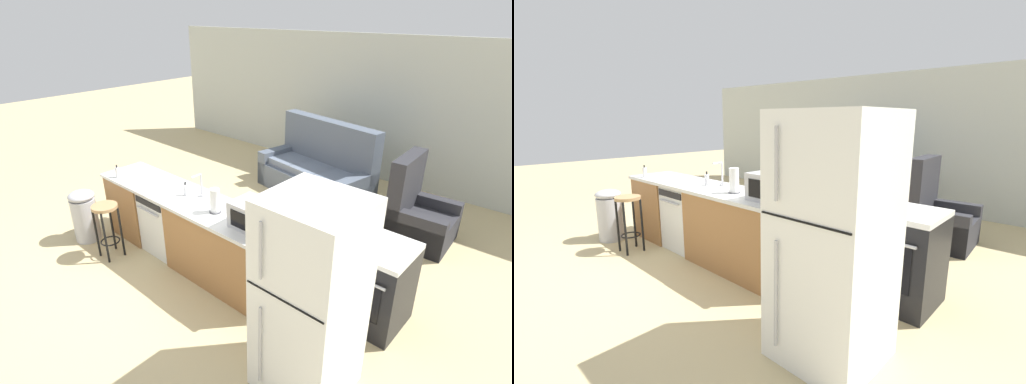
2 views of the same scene
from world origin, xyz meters
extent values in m
plane|color=tan|center=(0.00, 0.00, 0.00)|extent=(24.00, 24.00, 0.00)
cube|color=beige|center=(0.30, 4.20, 1.30)|extent=(10.00, 0.06, 2.60)
cube|color=#9E6B3D|center=(-0.93, 0.00, 0.43)|extent=(0.75, 0.62, 0.86)
cube|color=#9E6B3D|center=(0.83, 0.00, 0.43)|extent=(1.55, 0.62, 0.86)
cube|color=silver|center=(0.15, 0.00, 0.88)|extent=(2.94, 0.66, 0.04)
cube|color=#3F2A18|center=(0.15, 0.00, 0.04)|extent=(2.86, 0.56, 0.08)
cube|color=white|center=(-0.25, 0.00, 0.42)|extent=(0.58, 0.58, 0.84)
cube|color=black|center=(-0.25, -0.30, 0.78)|extent=(0.52, 0.01, 0.08)
cylinder|color=#B2B2B7|center=(-0.25, -0.31, 0.68)|extent=(0.44, 0.02, 0.02)
cube|color=black|center=(2.35, 0.55, 0.42)|extent=(0.76, 0.64, 0.85)
cube|color=black|center=(2.35, 0.22, 0.47)|extent=(0.53, 0.01, 0.43)
cylinder|color=silver|center=(2.35, 0.20, 0.70)|extent=(0.61, 0.03, 0.03)
cube|color=white|center=(2.35, 0.55, 0.88)|extent=(0.76, 0.64, 0.05)
torus|color=black|center=(2.18, 0.42, 0.89)|extent=(0.16, 0.16, 0.01)
torus|color=black|center=(2.52, 0.42, 0.89)|extent=(0.16, 0.16, 0.01)
torus|color=black|center=(2.18, 0.68, 0.89)|extent=(0.16, 0.16, 0.01)
torus|color=black|center=(2.52, 0.68, 0.89)|extent=(0.16, 0.16, 0.01)
cube|color=white|center=(2.35, -0.55, 0.89)|extent=(0.72, 0.70, 1.77)
cylinder|color=#B2B2B7|center=(2.15, -0.92, 1.44)|extent=(0.02, 0.02, 0.47)
cylinder|color=#B2B2B7|center=(2.15, -0.92, 0.55)|extent=(0.02, 0.02, 0.77)
cube|color=black|center=(2.35, -0.90, 1.10)|extent=(0.68, 0.01, 0.01)
cube|color=#B7B7BC|center=(1.29, 0.00, 1.04)|extent=(0.50, 0.36, 0.28)
cube|color=black|center=(1.24, -0.18, 1.04)|extent=(0.27, 0.01, 0.18)
cube|color=#2D2D33|center=(1.46, -0.18, 1.04)|extent=(0.11, 0.01, 0.21)
cylinder|color=silver|center=(0.28, 0.13, 0.92)|extent=(0.07, 0.07, 0.03)
cylinder|color=silver|center=(0.28, 0.13, 1.06)|extent=(0.02, 0.02, 0.26)
cylinder|color=silver|center=(0.28, 0.06, 1.19)|extent=(0.02, 0.14, 0.02)
cylinder|color=#4C4C51|center=(0.71, -0.04, 0.91)|extent=(0.14, 0.14, 0.01)
cylinder|color=white|center=(0.71, -0.04, 1.05)|extent=(0.11, 0.11, 0.27)
cylinder|color=silver|center=(0.12, 0.02, 0.97)|extent=(0.06, 0.06, 0.14)
cylinder|color=black|center=(0.12, 0.02, 1.06)|extent=(0.02, 0.02, 0.04)
cylinder|color=silver|center=(-1.03, -0.22, 0.97)|extent=(0.06, 0.06, 0.14)
cylinder|color=black|center=(-1.03, -0.22, 1.06)|extent=(0.02, 0.02, 0.04)
sphere|color=#B2B2B7|center=(2.18, 0.68, 0.99)|extent=(0.17, 0.17, 0.17)
sphere|color=black|center=(2.18, 0.68, 1.08)|extent=(0.03, 0.03, 0.03)
cone|color=#B2B2B7|center=(2.26, 0.68, 1.00)|extent=(0.08, 0.04, 0.06)
cylinder|color=tan|center=(-0.69, -0.64, 0.72)|extent=(0.32, 0.32, 0.04)
cylinder|color=black|center=(-0.81, -0.75, 0.35)|extent=(0.03, 0.03, 0.70)
cylinder|color=black|center=(-0.58, -0.75, 0.35)|extent=(0.03, 0.03, 0.70)
cylinder|color=black|center=(-0.81, -0.53, 0.35)|extent=(0.03, 0.03, 0.70)
cylinder|color=black|center=(-0.58, -0.53, 0.35)|extent=(0.03, 0.03, 0.70)
torus|color=black|center=(-0.69, -0.64, 0.22)|extent=(0.25, 0.25, 0.02)
cylinder|color=#B7B7BC|center=(-1.33, -0.64, 0.31)|extent=(0.34, 0.34, 0.62)
ellipsoid|color=#B7B7BC|center=(-1.33, -0.64, 0.67)|extent=(0.35, 0.35, 0.14)
cube|color=#515B6B|center=(0.19, 2.73, 0.21)|extent=(2.13, 1.23, 0.42)
cube|color=#515B6B|center=(0.24, 3.06, 0.64)|extent=(2.01, 0.58, 1.27)
cube|color=#515B6B|center=(-0.70, 2.89, 0.31)|extent=(0.35, 0.92, 0.62)
cube|color=#515B6B|center=(1.07, 2.58, 0.31)|extent=(0.35, 0.92, 0.62)
cube|color=slate|center=(-0.36, 2.78, 0.48)|extent=(0.66, 0.72, 0.12)
cube|color=slate|center=(0.18, 2.69, 0.48)|extent=(0.66, 0.72, 0.12)
cube|color=slate|center=(0.72, 2.59, 0.48)|extent=(0.66, 0.72, 0.12)
cube|color=#2D2D33|center=(2.18, 2.45, 0.20)|extent=(0.84, 0.89, 0.40)
cube|color=#2D2D33|center=(1.89, 2.44, 0.60)|extent=(0.24, 0.86, 1.20)
cube|color=#2D2D33|center=(2.20, 2.11, 0.28)|extent=(0.81, 0.20, 0.55)
cube|color=#2D2D33|center=(2.17, 2.80, 0.28)|extent=(0.81, 0.20, 0.55)
camera|label=1|loc=(3.70, -2.70, 2.97)|focal=28.00mm
camera|label=2|loc=(3.58, -2.48, 1.71)|focal=24.00mm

